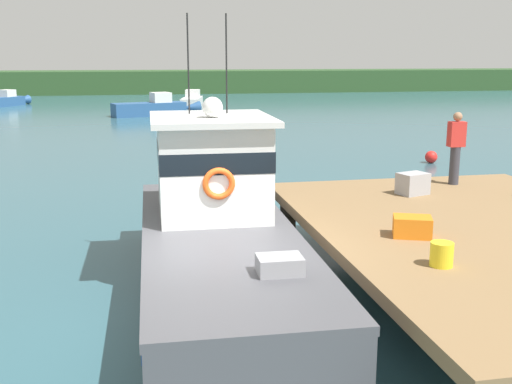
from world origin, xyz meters
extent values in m
plane|color=#2D5660|center=(0.00, 0.00, 0.00)|extent=(200.00, 200.00, 0.00)
cylinder|color=#4C3D2D|center=(2.20, 4.10, 0.50)|extent=(0.36, 0.36, 1.00)
cylinder|color=#4C3D2D|center=(7.40, 4.10, 0.50)|extent=(0.36, 0.36, 1.00)
cube|color=olive|center=(4.80, 0.00, 1.10)|extent=(6.00, 9.00, 0.20)
cube|color=#4C4C51|center=(0.20, 0.74, 0.55)|extent=(2.67, 8.05, 1.10)
cone|color=#4C4C51|center=(0.31, 5.64, 0.55)|extent=(1.14, 1.82, 1.10)
cube|color=#234C9E|center=(0.20, 0.74, 1.00)|extent=(2.69, 7.89, 0.12)
cube|color=#4C4C51|center=(0.20, 0.74, 1.16)|extent=(2.71, 8.05, 0.12)
cube|color=silver|center=(0.23, 1.94, 2.00)|extent=(1.95, 2.24, 1.80)
cube|color=black|center=(0.23, 1.94, 2.31)|extent=(1.97, 2.26, 0.36)
cube|color=silver|center=(0.23, 1.94, 2.95)|extent=(2.19, 2.55, 0.10)
sphere|color=white|center=(0.22, 1.64, 3.18)|extent=(0.36, 0.36, 0.36)
cylinder|color=black|center=(-0.11, 2.45, 3.90)|extent=(0.03, 0.03, 1.80)
cylinder|color=black|center=(0.59, 2.43, 3.90)|extent=(0.03, 0.03, 1.80)
cube|color=#939399|center=(0.70, -1.47, 1.28)|extent=(0.61, 0.45, 0.36)
torus|color=orange|center=(-0.26, -2.05, 1.16)|extent=(0.57, 0.57, 0.12)
torus|color=#EA5119|center=(0.20, 0.80, 2.00)|extent=(0.54, 0.11, 0.54)
cube|color=#9E9EA3|center=(4.57, 2.80, 1.43)|extent=(0.71, 0.61, 0.45)
cube|color=orange|center=(3.21, -0.12, 1.36)|extent=(0.72, 0.62, 0.33)
cylinder|color=yellow|center=(2.98, -1.55, 1.37)|extent=(0.32, 0.32, 0.34)
cylinder|color=#383842|center=(5.93, 3.59, 1.63)|extent=(0.22, 0.22, 0.86)
cube|color=red|center=(5.93, 3.59, 2.34)|extent=(0.36, 0.22, 0.56)
sphere|color=#9E7051|center=(5.93, 3.59, 2.73)|extent=(0.20, 0.20, 0.20)
cube|color=silver|center=(3.39, 40.72, 0.39)|extent=(2.19, 4.48, 0.78)
cone|color=silver|center=(3.92, 43.36, 0.39)|extent=(0.98, 1.21, 0.78)
cube|color=silver|center=(3.53, 41.46, 1.07)|extent=(1.28, 1.27, 0.59)
cube|color=#285184|center=(-0.14, 34.31, 0.45)|extent=(5.16, 2.85, 0.89)
cone|color=#285184|center=(2.82, 35.15, 0.45)|extent=(1.43, 1.20, 0.89)
cube|color=silver|center=(0.69, 34.54, 1.23)|extent=(1.53, 1.54, 0.67)
cube|color=#285184|center=(-11.71, 44.53, 0.38)|extent=(3.36, 4.18, 0.75)
cone|color=#285184|center=(-10.30, 46.69, 0.38)|extent=(1.19, 1.28, 0.75)
cube|color=silver|center=(-11.31, 45.14, 1.03)|extent=(1.45, 1.44, 0.56)
sphere|color=red|center=(10.03, 12.81, 0.24)|extent=(0.47, 0.47, 0.47)
cube|color=#284723|center=(0.00, 62.00, 1.20)|extent=(120.00, 8.00, 2.40)
camera|label=1|loc=(-1.10, -9.11, 4.06)|focal=43.64mm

